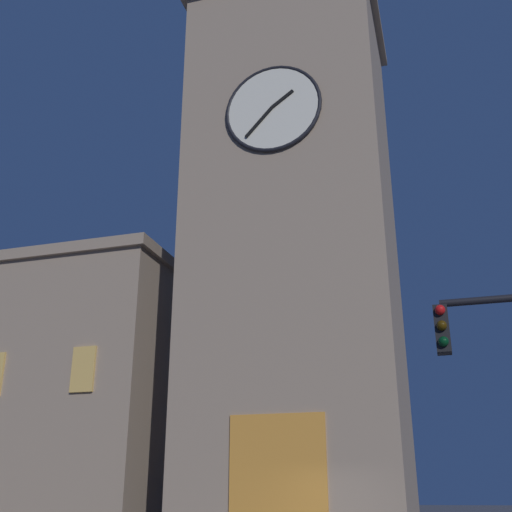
% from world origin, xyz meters
% --- Properties ---
extents(clocktower, '(8.47, 7.50, 30.17)m').
position_xyz_m(clocktower, '(1.74, -5.67, 11.80)').
color(clocktower, gray).
rests_on(clocktower, ground_plane).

